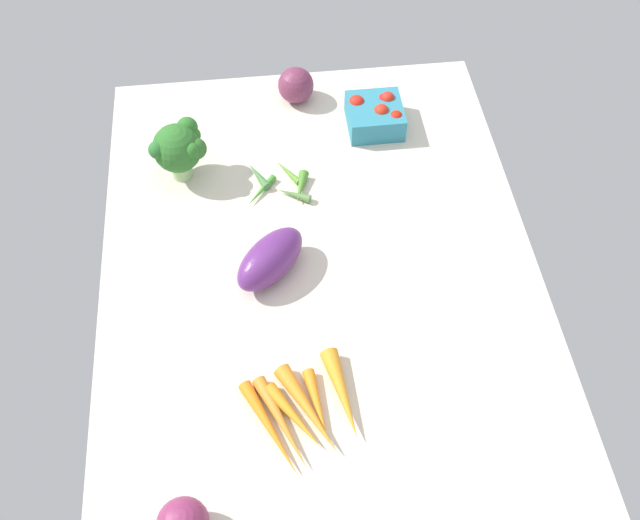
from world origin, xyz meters
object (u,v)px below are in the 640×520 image
berry_basket (375,114)px  broccoli_head (179,148)px  red_onion_center (295,85)px  carrot_bunch (307,411)px  okra_pile (282,184)px  eggplant (270,259)px

berry_basket → broccoli_head: size_ratio=0.93×
berry_basket → red_onion_center: size_ratio=1.47×
red_onion_center → carrot_bunch: bearing=-4.0°
okra_pile → red_onion_center: red_onion_center is taller
red_onion_center → berry_basket: bearing=57.7°
broccoli_head → carrot_bunch: size_ratio=0.59×
berry_basket → broccoli_head: (9.37, -38.48, 4.25)cm
okra_pile → red_onion_center: (-24.41, 4.90, 2.87)cm
red_onion_center → eggplant: bearing=-10.8°
okra_pile → eggplant: size_ratio=0.84×
broccoli_head → okra_pile: broccoli_head is taller
eggplant → berry_basket: bearing=9.6°
broccoli_head → carrot_bunch: (52.05, 18.26, -5.89)cm
broccoli_head → carrot_bunch: bearing=19.3°
broccoli_head → eggplant: size_ratio=0.79×
berry_basket → okra_pile: 25.08cm
broccoli_head → red_onion_center: bearing=129.3°
berry_basket → broccoli_head: 39.83cm
berry_basket → red_onion_center: 18.08cm
okra_pile → carrot_bunch: 46.66cm
berry_basket → okra_pile: size_ratio=0.87×
broccoli_head → okra_pile: size_ratio=0.93×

